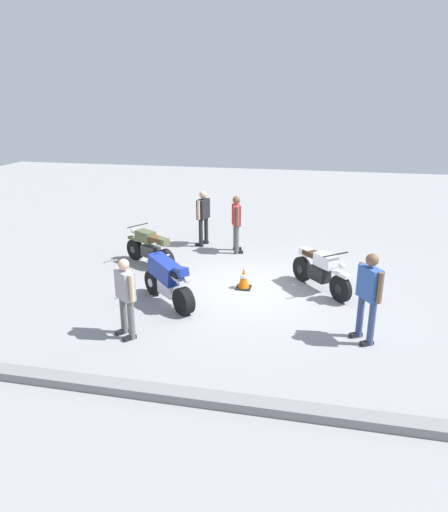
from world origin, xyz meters
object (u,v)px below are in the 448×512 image
person_in_black_shirt (203,214)px  person_in_blue_shirt (369,292)px  person_in_red_shirt (236,220)px  motorcycle_blue_sportbike (167,279)px  motorcycle_olive_vintage (150,248)px  motorcycle_silver_cruiser (321,270)px  traffic_cone (244,278)px  person_in_gray_shirt (126,294)px

person_in_black_shirt → person_in_blue_shirt: bearing=145.7°
person_in_red_shirt → motorcycle_blue_sportbike: bearing=-119.6°
motorcycle_olive_vintage → motorcycle_silver_cruiser: bearing=-159.5°
person_in_red_shirt → person_in_black_shirt: 1.23m
motorcycle_silver_cruiser → person_in_blue_shirt: 2.55m
motorcycle_blue_sportbike → traffic_cone: motorcycle_blue_sportbike is taller
motorcycle_silver_cruiser → motorcycle_blue_sportbike: bearing=-106.3°
motorcycle_silver_cruiser → motorcycle_olive_vintage: 4.76m
person_in_red_shirt → person_in_blue_shirt: size_ratio=0.97×
person_in_gray_shirt → person_in_black_shirt: bearing=-140.2°
motorcycle_silver_cruiser → person_in_gray_shirt: bearing=-89.5°
motorcycle_blue_sportbike → person_in_black_shirt: bearing=-44.9°
motorcycle_blue_sportbike → person_in_black_shirt: (0.30, -4.46, 0.41)m
person_in_black_shirt → motorcycle_silver_cruiser: bearing=156.0°
motorcycle_silver_cruiser → person_in_black_shirt: (3.67, -2.98, 0.48)m
motorcycle_olive_vintage → person_in_gray_shirt: size_ratio=1.09×
motorcycle_olive_vintage → person_in_blue_shirt: (-5.57, 3.22, 0.54)m
person_in_blue_shirt → person_in_gray_shirt: 4.60m
person_in_blue_shirt → motorcycle_silver_cruiser: bearing=-101.5°
motorcycle_blue_sportbike → motorcycle_olive_vintage: 2.70m
person_in_red_shirt → person_in_black_shirt: person_in_black_shirt is taller
person_in_red_shirt → person_in_gray_shirt: 5.74m
person_in_blue_shirt → traffic_cone: person_in_blue_shirt is taller
person_in_black_shirt → person_in_blue_shirt: (-4.56, 5.32, 0.02)m
motorcycle_olive_vintage → person_in_blue_shirt: size_ratio=0.99×
motorcycle_blue_sportbike → person_in_red_shirt: bearing=-60.6°
person_in_blue_shirt → person_in_gray_shirt: size_ratio=1.11×
motorcycle_olive_vintage → traffic_cone: bearing=-170.4°
person_in_black_shirt → traffic_cone: bearing=134.8°
person_in_red_shirt → person_in_blue_shirt: (-3.43, 4.86, 0.04)m
person_in_black_shirt → person_in_gray_shirt: size_ratio=1.09×
motorcycle_olive_vintage → person_in_gray_shirt: (-1.03, 3.99, 0.42)m
person_in_red_shirt → person_in_black_shirt: (1.14, -0.46, 0.02)m
motorcycle_blue_sportbike → person_in_blue_shirt: person_in_blue_shirt is taller
person_in_black_shirt → traffic_cone: 3.79m
person_in_red_shirt → traffic_cone: size_ratio=3.24×
motorcycle_olive_vintage → person_in_red_shirt: bearing=-111.4°
motorcycle_silver_cruiser → person_in_gray_shirt: person_in_gray_shirt is taller
motorcycle_blue_sportbike → traffic_cone: bearing=-100.2°
motorcycle_blue_sportbike → person_in_blue_shirt: (-4.26, 0.86, 0.43)m
motorcycle_olive_vintage → person_in_gray_shirt: bearing=135.6°
motorcycle_blue_sportbike → person_in_blue_shirt: size_ratio=0.90×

